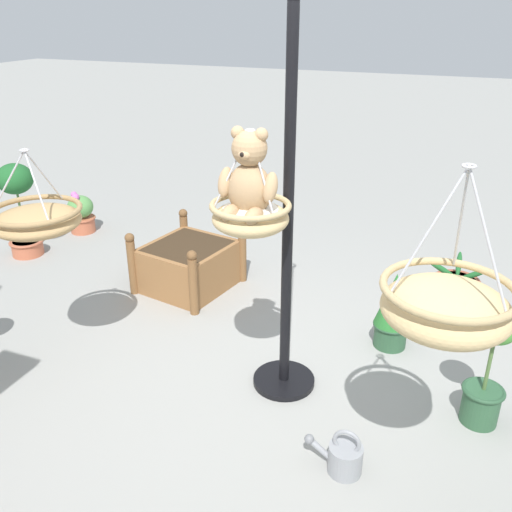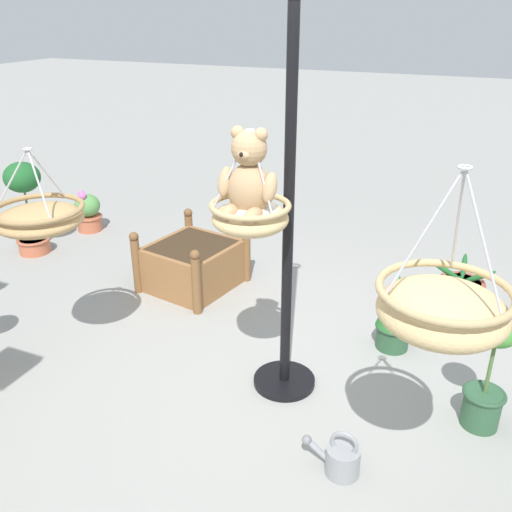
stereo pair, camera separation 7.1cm
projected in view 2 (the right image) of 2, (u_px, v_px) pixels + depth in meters
The scene contains 13 objects.
ground_plane at pixel (259, 389), 3.90m from camera, with size 40.00×40.00×0.00m, color gray.
display_pole_central at pixel (287, 279), 3.62m from camera, with size 0.44×0.44×2.63m.
hanging_basket_with_teddy at pixel (250, 216), 3.25m from camera, with size 0.49×0.49×0.62m.
teddy_bear at pixel (248, 180), 3.14m from camera, with size 0.36×0.33×0.52m.
hanging_basket_left_high at pixel (443, 308), 2.44m from camera, with size 0.60×0.60×0.78m.
hanging_basket_right_low at pixel (39, 217), 3.68m from camera, with size 0.61×0.61×0.57m.
wooden_planter_box at pixel (193, 263), 5.24m from camera, with size 0.93×0.96×0.60m.
potted_plant_tall_leafy at pixel (88, 212), 6.56m from camera, with size 0.32×0.32×0.50m.
potted_plant_small_succulent at pixel (488, 375), 3.42m from camera, with size 0.27×0.27×0.82m.
potted_plant_conical_shrub at pixel (396, 312), 4.25m from camera, with size 0.29×0.29×0.64m.
potted_plant_trailing_ivy at pixel (26, 201), 5.81m from camera, with size 0.37×0.37×1.01m.
potted_plant_broad_leaf at pixel (460, 290), 4.93m from camera, with size 0.56×0.58×0.42m.
watering_can at pixel (341, 458), 3.17m from camera, with size 0.35×0.20×0.30m.
Camera 2 is at (-1.23, 2.90, 2.48)m, focal length 38.69 mm.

